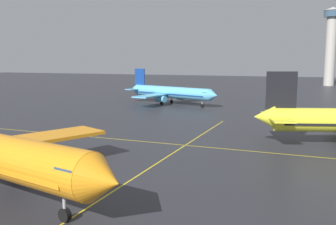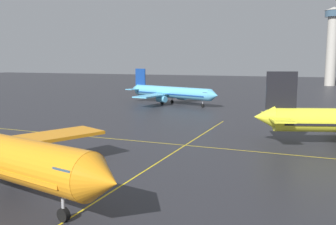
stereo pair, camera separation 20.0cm
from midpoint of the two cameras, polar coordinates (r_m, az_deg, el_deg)
airliner_third_row at (r=110.38m, az=0.23°, el=3.14°), size 32.49×27.81×10.40m
taxiway_markings at (r=39.10m, az=-7.69°, el=-11.39°), size 160.57×90.69×0.01m
control_tower at (r=209.59m, az=23.83°, el=10.10°), size 8.82×8.82×39.84m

